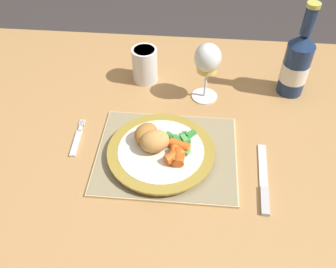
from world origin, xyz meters
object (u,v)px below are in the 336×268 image
Objects in this scene: dining_table at (148,156)px; dinner_plate at (161,152)px; drinking_cup at (145,64)px; table_knife at (264,184)px; fork at (77,140)px; bottle at (297,63)px; wine_glass at (207,61)px.

dinner_plate reaches higher than dining_table.
dining_table is 0.26m from drinking_cup.
table_knife is 0.46m from drinking_cup.
bottle reaches higher than fork.
drinking_cup is at bearing 62.73° from fork.
table_knife is 0.77× the size of bottle.
dinner_plate reaches higher than fork.
dinner_plate is 0.96× the size of bottle.
wine_glass is 1.66× the size of drinking_cup.
dinner_plate is 0.24m from table_knife.
dinner_plate is at bearing -140.09° from bottle.
dinner_plate is at bearing -75.66° from drinking_cup.
table_knife is (0.23, -0.06, -0.01)m from dinner_plate.
wine_glass is at bearing 32.70° from fork.
bottle is at bearing 39.91° from dinner_plate.
table_knife is at bearing -14.32° from dinner_plate.
wine_glass is at bearing -20.41° from drinking_cup.
dining_table is 7.75× the size of table_knife.
fork is 0.76× the size of wine_glass.
drinking_cup is at bearing 98.26° from dining_table.
bottle is at bearing 11.25° from wine_glass.
fork is 0.29m from drinking_cup.
wine_glass is 0.24m from bottle.
fork is at bearing 170.70° from dinner_plate.
dinner_plate is 2.48× the size of drinking_cup.
wine_glass is (0.14, 0.16, 0.20)m from dining_table.
fork reaches higher than dining_table.
drinking_cup is (-0.17, 0.06, -0.06)m from wine_glass.
dining_table is 9.31× the size of wine_glass.
drinking_cup reaches higher than table_knife.
table_knife is at bearing -106.43° from bottle.
fork is 0.37m from wine_glass.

